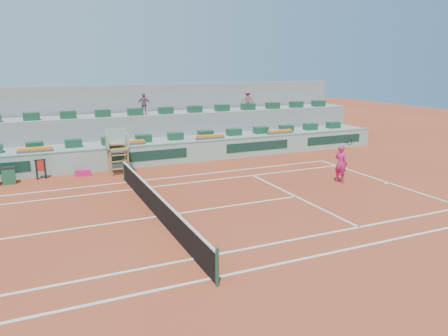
{
  "coord_description": "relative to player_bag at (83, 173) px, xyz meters",
  "views": [
    {
      "loc": [
        -4.19,
        -15.67,
        5.81
      ],
      "look_at": [
        4.0,
        2.5,
        1.0
      ],
      "focal_mm": 35.0,
      "sensor_mm": 36.0,
      "label": 1
    }
  ],
  "objects": [
    {
      "name": "ground",
      "position": [
        1.84,
        -7.71,
        -0.17
      ],
      "size": [
        90.0,
        90.0,
        0.0
      ],
      "primitive_type": "plane",
      "color": "maroon",
      "rests_on": "ground"
    },
    {
      "name": "seating_tier_lower",
      "position": [
        1.84,
        2.99,
        0.43
      ],
      "size": [
        36.0,
        4.0,
        1.2
      ],
      "primitive_type": "cube",
      "color": "#959592",
      "rests_on": "ground"
    },
    {
      "name": "seating_tier_upper",
      "position": [
        1.84,
        4.59,
        1.13
      ],
      "size": [
        36.0,
        2.4,
        2.6
      ],
      "primitive_type": "cube",
      "color": "#959592",
      "rests_on": "ground"
    },
    {
      "name": "stadium_back_wall",
      "position": [
        1.84,
        6.19,
        2.03
      ],
      "size": [
        36.0,
        0.4,
        4.4
      ],
      "primitive_type": "cube",
      "color": "#959592",
      "rests_on": "ground"
    },
    {
      "name": "player_bag",
      "position": [
        0.0,
        0.0,
        0.0
      ],
      "size": [
        0.78,
        0.35,
        0.35
      ],
      "primitive_type": "cube",
      "color": "#DA1C6B",
      "rests_on": "ground"
    },
    {
      "name": "spectator_mid",
      "position": [
        4.48,
        4.15,
        3.1
      ],
      "size": [
        0.85,
        0.56,
        1.35
      ],
      "primitive_type": "imported",
      "rotation": [
        0.0,
        0.0,
        2.83
      ],
      "color": "#7D5363",
      "rests_on": "seating_tier_upper"
    },
    {
      "name": "spectator_right",
      "position": [
        11.82,
        4.03,
        3.1
      ],
      "size": [
        0.97,
        0.73,
        1.34
      ],
      "primitive_type": "imported",
      "rotation": [
        0.0,
        0.0,
        2.85
      ],
      "color": "#8A4552",
      "rests_on": "seating_tier_upper"
    },
    {
      "name": "court_lines",
      "position": [
        1.84,
        -7.71,
        -0.17
      ],
      "size": [
        23.89,
        11.09,
        0.01
      ],
      "color": "silver",
      "rests_on": "ground"
    },
    {
      "name": "tennis_net",
      "position": [
        1.84,
        -7.71,
        0.35
      ],
      "size": [
        0.1,
        11.97,
        1.1
      ],
      "color": "black",
      "rests_on": "ground"
    },
    {
      "name": "advertising_hoarding",
      "position": [
        1.86,
        0.78,
        0.46
      ],
      "size": [
        36.0,
        0.34,
        1.26
      ],
      "color": "#8FB4A2",
      "rests_on": "ground"
    },
    {
      "name": "umpire_chair",
      "position": [
        1.84,
        -0.22,
        1.37
      ],
      "size": [
        1.1,
        0.9,
        2.4
      ],
      "color": "olive",
      "rests_on": "ground"
    },
    {
      "name": "seat_row_lower",
      "position": [
        1.84,
        2.09,
        1.25
      ],
      "size": [
        32.9,
        0.6,
        0.44
      ],
      "color": "#184A2D",
      "rests_on": "seating_tier_lower"
    },
    {
      "name": "seat_row_upper",
      "position": [
        1.84,
        3.99,
        2.65
      ],
      "size": [
        32.9,
        0.6,
        0.44
      ],
      "color": "#184A2D",
      "rests_on": "seating_tier_upper"
    },
    {
      "name": "flower_planters",
      "position": [
        0.34,
        1.29,
        1.16
      ],
      "size": [
        26.8,
        0.36,
        0.28
      ],
      "color": "#525252",
      "rests_on": "seating_tier_lower"
    },
    {
      "name": "drink_cooler_a",
      "position": [
        -3.49,
        -0.06,
        0.25
      ],
      "size": [
        0.63,
        0.55,
        0.84
      ],
      "color": "#1B5134",
      "rests_on": "ground"
    },
    {
      "name": "towel_rack",
      "position": [
        -2.0,
        0.22,
        0.43
      ],
      "size": [
        0.57,
        0.09,
        1.03
      ],
      "color": "black",
      "rests_on": "ground"
    },
    {
      "name": "tennis_player",
      "position": [
        11.63,
        -6.52,
        0.77
      ],
      "size": [
        0.6,
        0.95,
        2.28
      ],
      "color": "#DA1C6B",
      "rests_on": "ground"
    }
  ]
}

